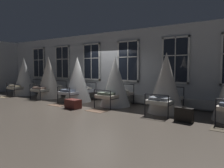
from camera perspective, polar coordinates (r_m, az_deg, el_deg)
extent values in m
plane|color=brown|center=(10.00, -4.67, -5.24)|extent=(30.59, 30.59, 0.00)
cube|color=silver|center=(10.83, -0.56, 4.60)|extent=(16.30, 0.10, 3.42)
cube|color=black|center=(14.75, -18.86, 5.32)|extent=(1.14, 0.02, 1.91)
cube|color=silver|center=(14.76, -18.77, 1.75)|extent=(1.14, 0.06, 0.07)
cube|color=silver|center=(14.80, -18.95, 8.88)|extent=(1.14, 0.06, 0.07)
cube|color=silver|center=(15.19, -20.05, 5.26)|extent=(0.07, 0.06, 1.91)
cube|color=silver|center=(14.32, -17.59, 5.39)|extent=(0.07, 0.06, 1.91)
cube|color=silver|center=(14.75, -18.86, 5.32)|extent=(0.04, 0.06, 1.91)
cube|color=silver|center=(14.76, -18.88, 6.06)|extent=(1.14, 0.06, 0.04)
cube|color=black|center=(13.01, -13.02, 5.60)|extent=(1.14, 0.02, 1.91)
cube|color=silver|center=(13.02, -12.95, 1.55)|extent=(1.14, 0.06, 0.07)
cube|color=silver|center=(13.06, -13.09, 9.64)|extent=(1.14, 0.06, 0.07)
cube|color=silver|center=(13.41, -14.55, 5.53)|extent=(0.07, 0.06, 1.91)
cube|color=silver|center=(12.61, -11.39, 5.67)|extent=(0.07, 0.06, 1.91)
cube|color=silver|center=(13.01, -13.02, 5.60)|extent=(0.04, 0.06, 1.91)
cube|color=silver|center=(13.01, -13.03, 6.44)|extent=(1.14, 0.06, 0.04)
cube|color=black|center=(11.44, -5.47, 5.87)|extent=(1.14, 0.02, 1.91)
cube|color=silver|center=(11.45, -5.44, 1.27)|extent=(1.14, 0.06, 0.07)
cube|color=silver|center=(11.50, -5.51, 10.46)|extent=(1.14, 0.06, 0.07)
cube|color=silver|center=(11.79, -7.46, 5.81)|extent=(0.07, 0.06, 1.91)
cube|color=silver|center=(11.09, -3.36, 5.93)|extent=(0.07, 0.06, 1.91)
cube|color=silver|center=(11.44, -5.47, 5.87)|extent=(0.04, 0.06, 1.91)
cube|color=silver|center=(11.44, -5.48, 6.83)|extent=(1.14, 0.06, 0.04)
cube|color=black|center=(10.12, 4.25, 6.08)|extent=(1.14, 0.02, 1.91)
cube|color=silver|center=(10.14, 4.22, 0.87)|extent=(1.14, 0.06, 0.07)
cube|color=silver|center=(10.19, 4.28, 11.25)|extent=(1.14, 0.06, 0.07)
cube|color=silver|center=(10.41, 1.71, 6.04)|extent=(0.07, 0.06, 1.91)
cube|color=silver|center=(9.86, 6.94, 6.10)|extent=(0.07, 0.06, 1.91)
cube|color=silver|center=(10.12, 4.25, 6.08)|extent=(0.04, 0.06, 1.91)
cube|color=silver|center=(10.13, 4.26, 7.16)|extent=(1.14, 0.06, 0.04)
cube|color=black|center=(9.17, 16.42, 6.08)|extent=(1.14, 0.02, 1.91)
cube|color=silver|center=(9.19, 16.29, 0.35)|extent=(1.14, 0.06, 0.07)
cube|color=silver|center=(9.25, 16.54, 11.79)|extent=(1.14, 0.06, 0.07)
cube|color=silver|center=(9.36, 13.29, 6.11)|extent=(0.07, 0.06, 1.91)
cube|color=silver|center=(9.01, 19.66, 6.04)|extent=(0.07, 0.06, 1.91)
cube|color=silver|center=(9.17, 16.42, 6.08)|extent=(0.04, 0.06, 1.91)
cube|color=silver|center=(9.18, 16.44, 7.28)|extent=(1.14, 0.06, 0.04)
cube|color=silver|center=(8.77, 27.07, 5.87)|extent=(0.07, 0.06, 1.91)
cube|color=silver|center=(10.81, -0.96, -3.15)|extent=(11.80, 0.10, 0.36)
cylinder|color=black|center=(15.03, -20.16, -0.54)|extent=(0.04, 0.04, 0.89)
cylinder|color=black|center=(14.37, -18.27, -0.71)|extent=(0.04, 0.04, 0.89)
cylinder|color=black|center=(14.09, -26.16, -1.31)|extent=(0.04, 0.04, 0.76)
cylinder|color=black|center=(13.37, -24.43, -1.53)|extent=(0.04, 0.04, 0.76)
cylinder|color=black|center=(14.54, -23.06, -0.92)|extent=(0.05, 1.80, 0.03)
cylinder|color=black|center=(13.85, -21.24, -1.12)|extent=(0.05, 1.80, 0.03)
cylinder|color=black|center=(14.67, -19.28, 1.11)|extent=(0.83, 0.04, 0.03)
cylinder|color=black|center=(13.70, -25.37, 0.17)|extent=(0.83, 0.04, 0.03)
cube|color=#B7B2A3|center=(14.19, -22.18, -0.75)|extent=(0.86, 1.83, 0.13)
ellipsoid|color=#B7B2A3|center=(14.55, -20.02, -0.04)|extent=(0.64, 0.40, 0.14)
cube|color=tan|center=(13.84, -24.41, -0.46)|extent=(0.68, 0.37, 0.10)
cone|color=white|center=(14.15, -22.26, 1.94)|extent=(1.35, 1.35, 2.29)
cylinder|color=black|center=(13.26, -14.51, -1.04)|extent=(0.04, 0.04, 0.89)
cylinder|color=black|center=(12.65, -12.03, -1.25)|extent=(0.04, 0.04, 0.89)
cylinder|color=black|center=(12.15, -20.89, -1.98)|extent=(0.04, 0.04, 0.76)
cylinder|color=black|center=(11.49, -18.52, -2.27)|extent=(0.04, 0.04, 0.76)
cylinder|color=black|center=(12.68, -17.56, -1.50)|extent=(0.07, 1.80, 0.03)
cylinder|color=black|center=(12.05, -15.12, -1.75)|extent=(0.07, 1.80, 0.03)
cylinder|color=black|center=(12.92, -13.34, 0.83)|extent=(0.83, 0.05, 0.03)
cylinder|color=black|center=(11.78, -19.78, -0.28)|extent=(0.83, 0.05, 0.03)
cube|color=#B7B2A3|center=(12.36, -16.38, -1.32)|extent=(0.88, 1.84, 0.13)
ellipsoid|color=silver|center=(12.77, -14.11, -0.48)|extent=(0.64, 0.41, 0.14)
cube|color=gray|center=(11.95, -18.76, -1.01)|extent=(0.69, 0.37, 0.10)
cone|color=silver|center=(12.31, -16.44, 1.73)|extent=(1.35, 1.35, 2.27)
cylinder|color=black|center=(11.65, -7.34, -1.67)|extent=(0.04, 0.04, 0.89)
cylinder|color=black|center=(11.10, -4.26, -1.95)|extent=(0.04, 0.04, 0.89)
cylinder|color=black|center=(10.45, -14.21, -2.83)|extent=(0.04, 0.04, 0.76)
cylinder|color=black|center=(9.82, -11.15, -3.23)|extent=(0.04, 0.04, 0.76)
cylinder|color=black|center=(11.03, -10.58, -2.23)|extent=(0.08, 1.80, 0.03)
cylinder|color=black|center=(10.44, -7.49, -2.57)|extent=(0.08, 1.80, 0.03)
cylinder|color=black|center=(11.33, -5.85, 0.44)|extent=(0.83, 0.05, 0.03)
cylinder|color=black|center=(10.09, -12.77, -0.87)|extent=(0.83, 0.05, 0.03)
cube|color=silver|center=(10.72, -9.09, -2.05)|extent=(0.89, 1.84, 0.13)
ellipsoid|color=#B7B2A3|center=(11.18, -6.67, -1.06)|extent=(0.64, 0.42, 0.14)
cube|color=slate|center=(10.28, -11.65, -1.71)|extent=(0.69, 0.38, 0.10)
cone|color=white|center=(10.67, -9.13, 1.27)|extent=(1.35, 1.35, 2.20)
cylinder|color=black|center=(10.35, 1.81, -2.40)|extent=(0.04, 0.04, 0.89)
cylinder|color=black|center=(9.91, 5.77, -2.72)|extent=(0.04, 0.04, 0.89)
cylinder|color=black|center=(8.93, -4.71, -3.92)|extent=(0.04, 0.04, 0.76)
cylinder|color=black|center=(8.42, -0.43, -4.41)|extent=(0.04, 0.04, 0.76)
cylinder|color=black|center=(9.62, -1.21, -3.12)|extent=(0.06, 1.80, 0.03)
cylinder|color=black|center=(9.15, 2.93, -3.51)|extent=(0.06, 1.80, 0.03)
cylinder|color=black|center=(10.08, 3.76, -0.04)|extent=(0.83, 0.04, 0.03)
cylinder|color=black|center=(8.62, -2.64, -1.65)|extent=(0.83, 0.04, 0.03)
cube|color=beige|center=(9.37, 0.81, -2.92)|extent=(0.87, 1.83, 0.13)
ellipsoid|color=#B7B2A3|center=(9.90, 3.01, -1.74)|extent=(0.64, 0.41, 0.14)
cube|color=slate|center=(8.85, -1.58, -2.60)|extent=(0.68, 0.37, 0.10)
cone|color=white|center=(9.32, 0.81, 0.70)|extent=(1.35, 1.35, 2.14)
cylinder|color=black|center=(9.21, 13.49, -3.37)|extent=(0.04, 0.04, 0.89)
cylinder|color=black|center=(8.96, 18.47, -3.68)|extent=(0.04, 0.04, 0.89)
cylinder|color=black|center=(7.57, 8.74, -5.46)|extent=(0.04, 0.04, 0.76)
cylinder|color=black|center=(7.27, 14.69, -5.97)|extent=(0.04, 0.04, 0.76)
cylinder|color=black|center=(8.38, 11.35, -4.33)|extent=(0.08, 1.80, 0.03)
cylinder|color=black|center=(8.11, 16.78, -4.72)|extent=(0.08, 1.80, 0.03)
cylinder|color=black|center=(9.03, 16.01, -0.72)|extent=(0.83, 0.05, 0.03)
cylinder|color=black|center=(7.35, 11.70, -2.79)|extent=(0.83, 0.05, 0.03)
cube|color=silver|center=(8.23, 14.03, -4.08)|extent=(0.89, 1.84, 0.13)
ellipsoid|color=silver|center=(8.83, 15.49, -2.64)|extent=(0.64, 0.42, 0.14)
cube|color=#8C939E|center=(7.61, 12.41, -3.84)|extent=(0.69, 0.38, 0.10)
cone|color=silver|center=(8.16, 14.11, 0.35)|extent=(1.35, 1.35, 2.23)
cylinder|color=black|center=(8.73, 27.58, -4.17)|extent=(0.04, 0.04, 0.89)
cylinder|color=black|center=(6.98, 25.76, -6.69)|extent=(0.04, 0.04, 0.76)
cylinder|color=black|center=(7.85, 26.77, -5.30)|extent=(0.06, 1.80, 0.03)
cube|color=#8E7A5B|center=(13.62, -26.59, -3.10)|extent=(0.81, 0.57, 0.01)
cube|color=brown|center=(9.93, -14.19, -5.40)|extent=(0.82, 0.59, 0.01)
cube|color=brown|center=(8.38, -4.08, -7.08)|extent=(0.82, 0.59, 0.01)
cube|color=black|center=(7.02, 18.54, -7.76)|extent=(0.58, 0.26, 0.44)
cube|color=tan|center=(7.12, 18.87, -7.60)|extent=(0.50, 0.07, 0.03)
torus|color=black|center=(6.98, 18.58, -5.87)|extent=(0.16, 0.16, 0.02)
cube|color=#5B231E|center=(8.98, -10.28, -5.20)|extent=(0.68, 0.46, 0.37)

